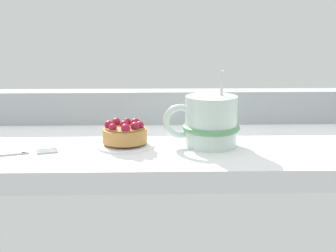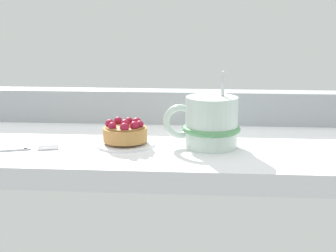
% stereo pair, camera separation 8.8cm
% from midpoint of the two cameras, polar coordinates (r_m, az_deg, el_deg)
% --- Properties ---
extents(ground_plane, '(0.85, 0.36, 0.04)m').
position_cam_midpoint_polar(ground_plane, '(0.93, -4.89, -2.77)').
color(ground_plane, white).
extents(window_rail_back, '(0.84, 0.05, 0.07)m').
position_cam_midpoint_polar(window_rail_back, '(1.07, -4.46, 2.19)').
color(window_rail_back, '#9EA3A8').
rests_on(window_rail_back, ground_plane).
extents(dessert_plate, '(0.10, 0.10, 0.01)m').
position_cam_midpoint_polar(dessert_plate, '(0.89, -7.73, -2.11)').
color(dessert_plate, white).
rests_on(dessert_plate, ground_plane).
extents(raspberry_tart, '(0.08, 0.08, 0.04)m').
position_cam_midpoint_polar(raspberry_tart, '(0.88, -7.76, -0.82)').
color(raspberry_tart, '#B77F42').
rests_on(raspberry_tart, dessert_plate).
extents(coffee_mug, '(0.14, 0.10, 0.13)m').
position_cam_midpoint_polar(coffee_mug, '(0.88, 1.90, 0.44)').
color(coffee_mug, silver).
rests_on(coffee_mug, ground_plane).
extents(dessert_fork, '(0.16, 0.07, 0.01)m').
position_cam_midpoint_polar(dessert_fork, '(0.88, -20.51, -3.00)').
color(dessert_fork, '#B7B7BC').
rests_on(dessert_fork, ground_plane).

